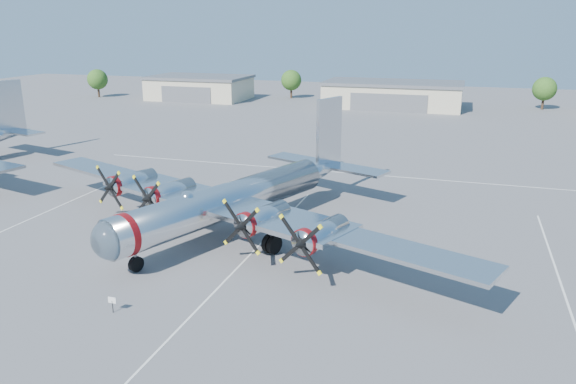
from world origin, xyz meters
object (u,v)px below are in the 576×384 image
(hangar_west, at_px, (200,87))
(info_placard, at_px, (112,302))
(tree_far_west, at_px, (97,79))
(tree_west, at_px, (291,80))
(hangar_center, at_px, (393,94))
(tree_east, at_px, (545,89))
(main_bomber_b29, at_px, (239,230))

(hangar_west, relative_size, info_placard, 21.91)
(hangar_west, xyz_separation_m, tree_far_west, (-25.00, -3.96, 1.51))
(tree_far_west, bearing_deg, tree_west, 14.93)
(hangar_west, height_order, tree_west, tree_west)
(hangar_center, bearing_deg, tree_far_west, -176.76)
(hangar_center, distance_m, tree_far_west, 70.13)
(tree_far_west, relative_size, tree_east, 1.00)
(hangar_center, distance_m, tree_west, 26.30)
(main_bomber_b29, height_order, info_placard, main_bomber_b29)
(tree_far_west, distance_m, tree_west, 46.57)
(tree_east, xyz_separation_m, main_bomber_b29, (-32.79, -84.86, -4.22))
(hangar_west, distance_m, info_placard, 102.62)
(hangar_west, distance_m, tree_east, 75.26)
(tree_west, bearing_deg, hangar_center, -17.82)
(hangar_west, xyz_separation_m, hangar_center, (45.00, -0.00, -0.00))
(info_placard, bearing_deg, hangar_west, 113.54)
(hangar_west, bearing_deg, info_placard, -66.90)
(info_placard, bearing_deg, tree_east, 71.36)
(main_bomber_b29, bearing_deg, tree_far_west, 153.25)
(tree_far_west, bearing_deg, info_placard, -54.18)
(hangar_center, relative_size, info_placard, 27.72)
(main_bomber_b29, relative_size, info_placard, 43.84)
(hangar_center, height_order, info_placard, hangar_center)
(main_bomber_b29, xyz_separation_m, info_placard, (-1.96, -15.56, 0.73))
(tree_west, distance_m, tree_east, 55.04)
(tree_east, distance_m, info_placard, 106.31)
(info_placard, bearing_deg, main_bomber_b29, 83.26)
(hangar_center, xyz_separation_m, main_bomber_b29, (-2.79, -78.82, -2.71))
(hangar_west, distance_m, tree_west, 21.61)
(tree_west, xyz_separation_m, tree_east, (55.00, -2.00, 0.00))
(hangar_center, bearing_deg, tree_west, 162.18)
(hangar_west, xyz_separation_m, info_placard, (40.25, -94.37, -1.99))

